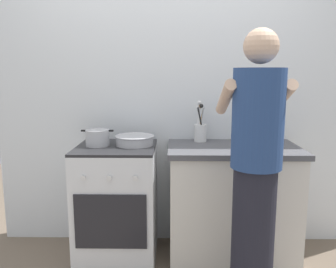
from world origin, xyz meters
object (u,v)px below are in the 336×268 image
stove_range (117,202)px  pot (98,138)px  person (255,174)px  utensil_crock (200,129)px  spice_bottle (236,141)px  oil_bottle (266,134)px  mixing_bowl (135,140)px

stove_range → pot: 0.53m
person → utensil_crock: bearing=108.8°
stove_range → pot: pot is taller
spice_bottle → person: bearing=-88.1°
stove_range → oil_bottle: (1.12, -0.07, 0.56)m
spice_bottle → mixing_bowl: bearing=175.8°
mixing_bowl → oil_bottle: (0.98, -0.11, 0.07)m
pot → person: person is taller
stove_range → pot: size_ratio=3.65×
mixing_bowl → spice_bottle: spice_bottle is taller
pot → mixing_bowl: (0.28, 0.03, -0.02)m
stove_range → utensil_crock: (0.66, 0.20, 0.55)m
pot → mixing_bowl: 0.28m
stove_range → oil_bottle: 1.25m
pot → spice_bottle: (1.05, -0.02, -0.02)m
person → oil_bottle: bearing=70.2°
stove_range → mixing_bowl: size_ratio=2.97×
pot → stove_range: bearing=-4.4°
pot → spice_bottle: pot is taller
utensil_crock → oil_bottle: utensil_crock is taller
mixing_bowl → utensil_crock: bearing=17.0°
stove_range → oil_bottle: bearing=-3.3°
mixing_bowl → spice_bottle: 0.77m
oil_bottle → utensil_crock: bearing=149.9°
pot → oil_bottle: oil_bottle is taller
oil_bottle → person: (-0.19, -0.53, -0.15)m
pot → spice_bottle: 1.05m
stove_range → spice_bottle: 1.04m
oil_bottle → spice_bottle: bearing=166.1°
mixing_bowl → utensil_crock: (0.52, 0.16, 0.06)m
spice_bottle → oil_bottle: size_ratio=0.36×
stove_range → pot: bearing=175.6°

